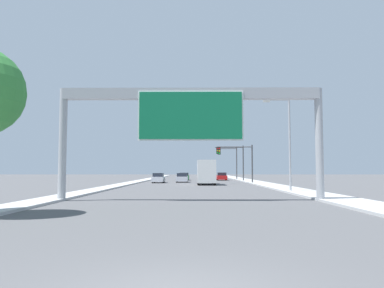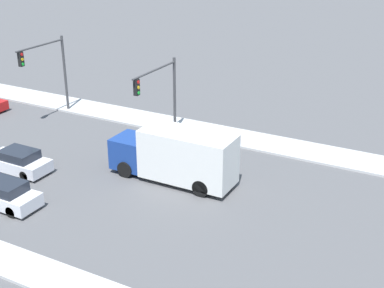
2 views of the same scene
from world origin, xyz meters
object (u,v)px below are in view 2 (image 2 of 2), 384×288
car_mid_center (3,194)px  traffic_light_near_intersection (161,88)px  car_near_center (18,161)px  traffic_light_mid_block (50,65)px  truck_box_primary (177,156)px

car_mid_center → traffic_light_near_intersection: bearing=-13.1°
car_mid_center → car_near_center: size_ratio=1.01×
traffic_light_mid_block → car_near_center: bearing=-151.1°
car_near_center → car_mid_center: bearing=-145.2°
car_mid_center → traffic_light_near_intersection: size_ratio=0.77×
truck_box_primary → traffic_light_near_intersection: bearing=39.0°
truck_box_primary → traffic_light_mid_block: traffic_light_mid_block is taller
car_near_center → traffic_light_mid_block: size_ratio=0.69×
car_mid_center → traffic_light_mid_block: bearing=30.7°
truck_box_primary → traffic_light_mid_block: 15.16m
car_near_center → traffic_light_mid_block: 10.50m
traffic_light_near_intersection → car_near_center: bearing=148.4°
car_near_center → traffic_light_mid_block: traffic_light_mid_block is taller
car_mid_center → traffic_light_near_intersection: 12.68m
truck_box_primary → car_near_center: bearing=110.8°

